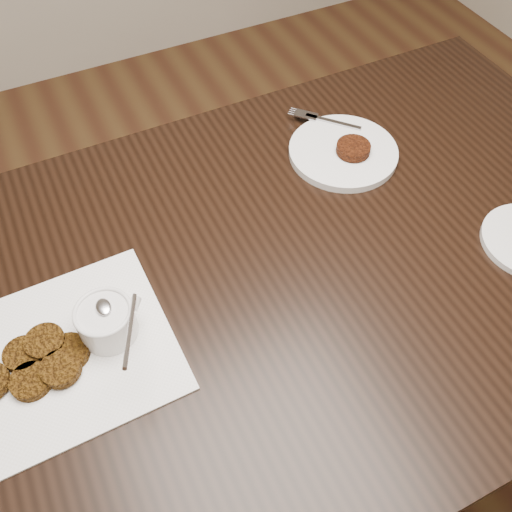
{
  "coord_description": "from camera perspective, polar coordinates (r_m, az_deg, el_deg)",
  "views": [
    {
      "loc": [
        -0.28,
        -0.43,
        1.54
      ],
      "look_at": [
        -0.04,
        0.08,
        0.8
      ],
      "focal_mm": 38.93,
      "sensor_mm": 36.0,
      "label": 1
    }
  ],
  "objects": [
    {
      "name": "plate_with_patty",
      "position": [
        1.18,
        8.99,
        10.82
      ],
      "size": [
        0.32,
        0.32,
        0.03
      ],
      "primitive_type": null,
      "rotation": [
        0.0,
        0.0,
        -0.83
      ],
      "color": "white",
      "rests_on": "table"
    },
    {
      "name": "sauce_ramekin",
      "position": [
        0.88,
        -15.55,
        -5.44
      ],
      "size": [
        0.15,
        0.15,
        0.13
      ],
      "primitive_type": null,
      "rotation": [
        0.0,
        0.0,
        0.29
      ],
      "color": "silver",
      "rests_on": "napkin"
    },
    {
      "name": "napkin",
      "position": [
        0.93,
        -18.17,
        -9.14
      ],
      "size": [
        0.31,
        0.31,
        0.0
      ],
      "primitive_type": "cube",
      "rotation": [
        0.0,
        0.0,
        0.02
      ],
      "color": "white",
      "rests_on": "table"
    },
    {
      "name": "table",
      "position": [
        1.31,
        3.76,
        -10.26
      ],
      "size": [
        1.43,
        0.92,
        0.75
      ],
      "primitive_type": "cube",
      "color": "black",
      "rests_on": "floor"
    },
    {
      "name": "floor",
      "position": [
        1.62,
        2.51,
        -19.26
      ],
      "size": [
        4.0,
        4.0,
        0.0
      ],
      "primitive_type": "plane",
      "color": "brown",
      "rests_on": "ground"
    },
    {
      "name": "patty_cluster",
      "position": [
        0.93,
        -21.78,
        -10.05
      ],
      "size": [
        0.27,
        0.27,
        0.02
      ],
      "primitive_type": null,
      "rotation": [
        0.0,
        0.0,
        -0.32
      ],
      "color": "brown",
      "rests_on": "napkin"
    }
  ]
}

